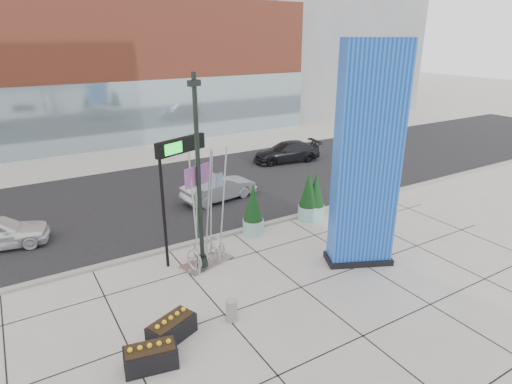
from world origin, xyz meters
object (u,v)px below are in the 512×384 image
lamp_post (200,195)px  concrete_bollard (231,310)px  public_art_sculpture (206,235)px  blue_pylon (367,163)px  car_silver_mid (219,188)px  overhead_street_sign (182,159)px

lamp_post → concrete_bollard: (-0.58, -3.40, -2.58)m
lamp_post → public_art_sculpture: (0.27, 0.20, -1.75)m
blue_pylon → lamp_post: blue_pylon is taller
public_art_sculpture → car_silver_mid: 6.72m
blue_pylon → car_silver_mid: (-1.66, 8.68, -3.30)m
blue_pylon → overhead_street_sign: size_ratio=1.71×
blue_pylon → lamp_post: (-5.34, 2.71, -1.04)m
lamp_post → car_silver_mid: size_ratio=1.77×
public_art_sculpture → blue_pylon: bearing=-46.5°
overhead_street_sign → car_silver_mid: bearing=31.9°
public_art_sculpture → concrete_bollard: 3.79m
public_art_sculpture → concrete_bollard: (-0.86, -3.60, -0.83)m
overhead_street_sign → concrete_bollard: bearing=-114.8°
overhead_street_sign → lamp_post: bearing=-88.8°
blue_pylon → overhead_street_sign: 6.61m
blue_pylon → overhead_street_sign: bearing=173.1°
lamp_post → concrete_bollard: bearing=-99.8°
blue_pylon → concrete_bollard: size_ratio=11.60×
lamp_post → overhead_street_sign: 1.42m
blue_pylon → public_art_sculpture: (-5.07, 2.91, -2.78)m
blue_pylon → public_art_sculpture: size_ratio=1.82×
public_art_sculpture → concrete_bollard: public_art_sculpture is taller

